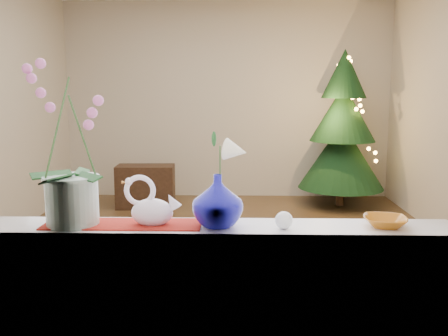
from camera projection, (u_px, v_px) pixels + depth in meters
The scene contains 15 objects.
ground at pixel (223, 252), 4.70m from camera, with size 5.00×5.00×0.00m, color #3E2A19.
wall_back at pixel (227, 101), 6.95m from camera, with size 4.50×0.10×2.70m, color beige.
wall_front at pixel (206, 131), 2.02m from camera, with size 4.50×0.10×2.70m, color beige.
window_apron at pixel (207, 336), 2.20m from camera, with size 2.20×0.08×0.88m, color white.
windowsill at pixel (208, 230), 2.22m from camera, with size 2.20×0.26×0.04m, color white.
window_frame at pixel (206, 43), 1.99m from camera, with size 2.22×0.06×1.60m, color white, non-canonical shape.
runner at pixel (123, 224), 2.22m from camera, with size 0.70×0.20×0.01m, color maroon.
orchid_pot at pixel (69, 144), 2.16m from camera, with size 0.25×0.25×0.73m, color white, non-canonical shape.
swan at pixel (152, 202), 2.19m from camera, with size 0.25×0.12×0.21m, color white, non-canonical shape.
blue_vase at pixel (218, 197), 2.17m from camera, with size 0.26×0.26×0.27m, color #0A0973.
lily at pixel (218, 143), 2.13m from camera, with size 0.15×0.08×0.20m, color white, non-canonical shape.
paperweight at pixel (284, 220), 2.15m from camera, with size 0.08×0.08×0.08m, color white.
amber_dish at pixel (385, 222), 2.18m from camera, with size 0.16×0.16×0.04m, color #B06516.
xmas_tree at pixel (342, 129), 6.43m from camera, with size 1.10×1.10×2.02m, color black, non-canonical shape.
side_table at pixel (146, 186), 6.42m from camera, with size 0.73×0.36×0.55m, color black.
Camera 1 is at (0.12, -4.51, 1.52)m, focal length 40.00 mm.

